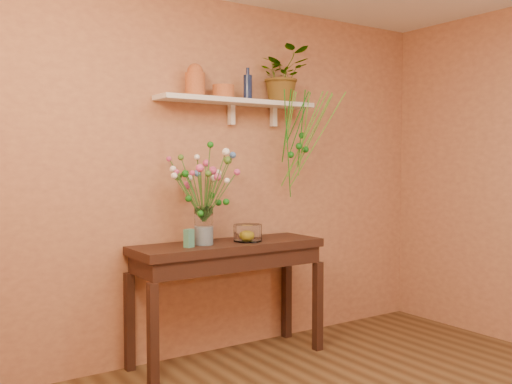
{
  "coord_description": "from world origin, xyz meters",
  "views": [
    {
      "loc": [
        -2.29,
        -1.86,
        1.47
      ],
      "look_at": [
        0.0,
        1.55,
        1.25
      ],
      "focal_mm": 40.53,
      "sensor_mm": 36.0,
      "label": 1
    }
  ],
  "objects_px": {
    "blue_bottle": "(248,87)",
    "terracotta_jug": "(195,81)",
    "bouquet": "(204,178)",
    "glass_bowl": "(248,234)",
    "sideboard": "(228,259)",
    "glass_vase": "(204,228)",
    "spider_plant": "(283,75)"
  },
  "relations": [
    {
      "from": "blue_bottle",
      "to": "glass_bowl",
      "type": "xyz_separation_m",
      "value": [
        -0.1,
        -0.15,
        -1.1
      ]
    },
    {
      "from": "sideboard",
      "to": "glass_vase",
      "type": "height_order",
      "value": "glass_vase"
    },
    {
      "from": "terracotta_jug",
      "to": "glass_vase",
      "type": "relative_size",
      "value": 0.85
    },
    {
      "from": "terracotta_jug",
      "to": "bouquet",
      "type": "height_order",
      "value": "terracotta_jug"
    },
    {
      "from": "bouquet",
      "to": "glass_vase",
      "type": "bearing_deg",
      "value": -138.96
    },
    {
      "from": "terracotta_jug",
      "to": "bouquet",
      "type": "relative_size",
      "value": 0.42
    },
    {
      "from": "spider_plant",
      "to": "sideboard",
      "type": "bearing_deg",
      "value": -165.99
    },
    {
      "from": "blue_bottle",
      "to": "glass_bowl",
      "type": "height_order",
      "value": "blue_bottle"
    },
    {
      "from": "blue_bottle",
      "to": "glass_bowl",
      "type": "bearing_deg",
      "value": -123.53
    },
    {
      "from": "terracotta_jug",
      "to": "glass_vase",
      "type": "xyz_separation_m",
      "value": [
        -0.01,
        -0.15,
        -1.06
      ]
    },
    {
      "from": "glass_vase",
      "to": "glass_bowl",
      "type": "bearing_deg",
      "value": -3.67
    },
    {
      "from": "sideboard",
      "to": "blue_bottle",
      "type": "height_order",
      "value": "blue_bottle"
    },
    {
      "from": "blue_bottle",
      "to": "bouquet",
      "type": "xyz_separation_m",
      "value": [
        -0.45,
        -0.12,
        -0.69
      ]
    },
    {
      "from": "blue_bottle",
      "to": "terracotta_jug",
      "type": "bearing_deg",
      "value": 177.76
    },
    {
      "from": "bouquet",
      "to": "blue_bottle",
      "type": "bearing_deg",
      "value": 15.13
    },
    {
      "from": "sideboard",
      "to": "glass_bowl",
      "type": "distance_m",
      "value": 0.24
    },
    {
      "from": "terracotta_jug",
      "to": "blue_bottle",
      "type": "xyz_separation_m",
      "value": [
        0.44,
        -0.02,
        -0.01
      ]
    },
    {
      "from": "bouquet",
      "to": "glass_bowl",
      "type": "relative_size",
      "value": 2.69
    },
    {
      "from": "terracotta_jug",
      "to": "glass_vase",
      "type": "distance_m",
      "value": 1.07
    },
    {
      "from": "bouquet",
      "to": "glass_bowl",
      "type": "height_order",
      "value": "bouquet"
    },
    {
      "from": "terracotta_jug",
      "to": "glass_vase",
      "type": "bearing_deg",
      "value": -95.69
    },
    {
      "from": "sideboard",
      "to": "glass_vase",
      "type": "bearing_deg",
      "value": -176.08
    },
    {
      "from": "glass_vase",
      "to": "bouquet",
      "type": "relative_size",
      "value": 0.49
    },
    {
      "from": "blue_bottle",
      "to": "spider_plant",
      "type": "height_order",
      "value": "spider_plant"
    },
    {
      "from": "sideboard",
      "to": "blue_bottle",
      "type": "distance_m",
      "value": 1.32
    },
    {
      "from": "sideboard",
      "to": "terracotta_jug",
      "type": "xyz_separation_m",
      "value": [
        -0.2,
        0.13,
        1.3
      ]
    },
    {
      "from": "sideboard",
      "to": "glass_bowl",
      "type": "xyz_separation_m",
      "value": [
        0.15,
        -0.04,
        0.19
      ]
    },
    {
      "from": "sideboard",
      "to": "bouquet",
      "type": "bearing_deg",
      "value": -178.16
    },
    {
      "from": "spider_plant",
      "to": "blue_bottle",
      "type": "bearing_deg",
      "value": -174.29
    },
    {
      "from": "blue_bottle",
      "to": "glass_vase",
      "type": "distance_m",
      "value": 1.15
    },
    {
      "from": "terracotta_jug",
      "to": "glass_bowl",
      "type": "distance_m",
      "value": 1.18
    },
    {
      "from": "bouquet",
      "to": "sideboard",
      "type": "bearing_deg",
      "value": 1.84
    }
  ]
}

